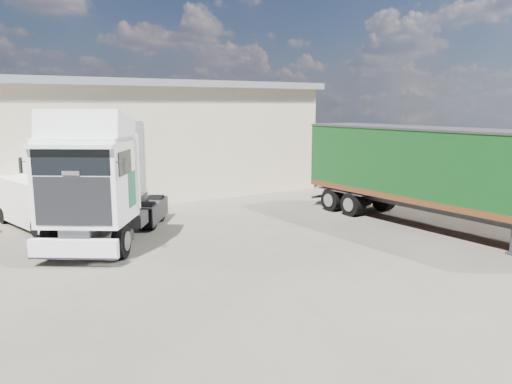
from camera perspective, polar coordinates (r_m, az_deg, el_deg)
ground at (r=12.88m, az=2.30°, el=-9.35°), size 120.00×120.00×0.00m
brick_boundary_wall at (r=24.53m, az=17.11°, el=2.47°), size 0.35×26.00×2.50m
tractor_unit at (r=15.62m, az=-17.64°, el=0.22°), size 5.29×6.33×4.14m
box_trailer at (r=18.24m, az=19.52°, el=2.67°), size 2.77×10.58×3.48m
panel_van at (r=18.97m, az=-23.23°, el=-1.10°), size 2.70×4.47×1.71m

